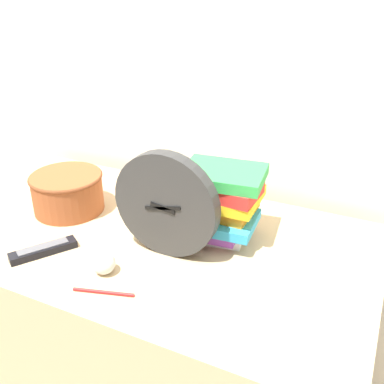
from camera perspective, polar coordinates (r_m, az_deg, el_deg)
The scene contains 8 objects.
wall_back at distance 1.46m, azimuth 1.94°, elevation 17.55°, with size 6.00×0.04×2.40m.
desk at distance 1.50m, azimuth -5.24°, elevation -17.79°, with size 1.25×0.69×0.76m.
desk_clock at distance 1.12m, azimuth -3.33°, elevation -1.66°, with size 0.28×0.04×0.28m.
book_stack at distance 1.21m, azimuth 3.00°, elevation -1.31°, with size 0.26×0.21×0.20m.
basket at distance 1.41m, azimuth -15.52°, elevation 0.14°, with size 0.22×0.22×0.12m.
tv_remote at distance 1.24m, azimuth -18.35°, elevation -7.01°, with size 0.13×0.16×0.02m.
crumpled_paper_ball at distance 1.12m, azimuth -10.97°, elevation -8.90°, with size 0.06×0.06×0.06m.
pen at distance 1.07m, azimuth -11.17°, elevation -12.37°, with size 0.14×0.05×0.01m.
Camera 1 is at (0.58, -0.56, 1.43)m, focal length 42.00 mm.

